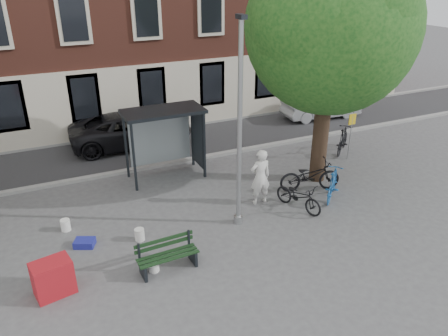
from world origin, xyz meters
name	(u,v)px	position (x,y,z in m)	size (l,w,h in m)	color
ground	(238,222)	(0.00, 0.00, 0.00)	(90.00, 90.00, 0.00)	#4C4C4F
road	(167,145)	(0.00, 7.00, 0.01)	(40.00, 4.00, 0.01)	#28282B
curb_near	(183,161)	(0.00, 5.00, 0.06)	(40.00, 0.25, 0.12)	gray
curb_far	(154,130)	(0.00, 9.00, 0.06)	(40.00, 0.25, 0.12)	gray
lamppost	(239,138)	(0.00, 0.00, 2.78)	(0.28, 0.35, 6.11)	#9EA0A3
tree_right	(335,21)	(4.01, 1.38, 5.62)	(5.76, 5.60, 8.20)	black
bus_shelter	(173,126)	(-0.61, 4.11, 1.92)	(2.85, 1.45, 2.62)	#1E2328
painter	(260,177)	(1.20, 0.82, 0.95)	(0.70, 0.46, 1.91)	silver
bench	(167,256)	(-2.67, -1.24, 0.38)	(1.62, 0.59, 0.82)	#1E2328
bike_a	(310,176)	(3.22, 0.87, 0.56)	(0.74, 2.14, 1.12)	black
bike_b	(333,184)	(3.61, 0.09, 0.53)	(0.50, 1.76, 1.05)	#1A5291
bike_c	(299,196)	(2.14, -0.08, 0.47)	(0.62, 1.77, 0.93)	black
bike_d	(343,140)	(6.50, 3.18, 0.55)	(0.52, 1.84, 1.11)	black
car_dark	(132,129)	(-1.37, 7.69, 0.73)	(2.41, 5.23, 1.45)	black
car_silver	(321,105)	(8.46, 7.37, 0.67)	(1.43, 4.10, 1.35)	#A2A4A9
red_stand	(53,278)	(-5.44, -1.01, 0.45)	(0.90, 0.60, 0.90)	#A7161F
blue_crate	(85,243)	(-4.50, 0.70, 0.10)	(0.55, 0.40, 0.20)	navy
bucket_a	(140,235)	(-3.00, 0.34, 0.18)	(0.28, 0.28, 0.36)	silver
bucket_b	(154,265)	(-3.03, -1.19, 0.18)	(0.28, 0.28, 0.36)	white
bucket_c	(66,225)	(-4.88, 1.77, 0.18)	(0.28, 0.28, 0.36)	white
notice_sign	(351,127)	(6.25, 2.49, 1.39)	(0.33, 0.04, 1.92)	#9EA0A3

